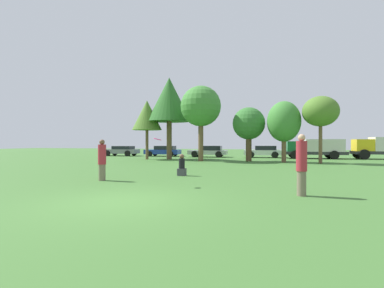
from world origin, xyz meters
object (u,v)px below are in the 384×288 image
person_thrower (102,160)px  tree_2 (201,107)px  parked_car_grey (122,150)px  parked_car_white (263,151)px  tree_1 (169,100)px  parked_car_silver (209,151)px  delivery_truck_yellow (382,147)px  tree_0 (147,115)px  tree_3 (249,124)px  tree_4 (284,122)px  tree_5 (321,112)px  bystander_sitting (182,166)px  delivery_truck_green (315,148)px  person_catcher (302,164)px  parked_car_blue (163,151)px  frisbee (158,139)px

person_thrower → tree_2: tree_2 is taller
parked_car_grey → parked_car_white: parked_car_white is taller
tree_1 → parked_car_silver: bearing=61.3°
person_thrower → delivery_truck_yellow: 27.40m
tree_0 → delivery_truck_yellow: (21.98, 6.38, -3.01)m
tree_3 → tree_4: (2.89, -0.66, 0.10)m
tree_1 → delivery_truck_yellow: bearing=15.8°
tree_2 → parked_car_silver: bearing=96.5°
tree_5 → delivery_truck_yellow: tree_5 is taller
person_thrower → parked_car_white: bearing=84.4°
tree_4 → bystander_sitting: bearing=-115.1°
delivery_truck_green → delivery_truck_yellow: delivery_truck_yellow is taller
tree_5 → person_thrower: bearing=-128.8°
person_catcher → parked_car_blue: size_ratio=0.46×
parked_car_blue → delivery_truck_yellow: delivery_truck_yellow is taller
parked_car_grey → parked_car_blue: 5.22m
tree_1 → parked_car_silver: (2.81, 5.14, -5.08)m
parked_car_blue → tree_3: bearing=145.3°
parked_car_grey → tree_4: bearing=157.5°
bystander_sitting → delivery_truck_green: size_ratio=0.18×
tree_4 → tree_5: tree_5 is taller
person_catcher → delivery_truck_yellow: 24.54m
bystander_sitting → parked_car_silver: bearing=97.9°
tree_2 → tree_3: 4.43m
frisbee → parked_car_grey: size_ratio=0.07×
delivery_truck_yellow → tree_0: bearing=13.3°
frisbee → tree_0: bearing=115.6°
tree_0 → parked_car_white: (10.73, 6.36, -3.56)m
parked_car_silver → tree_2: bearing=93.5°
tree_0 → parked_car_grey: (-5.91, 5.70, -3.59)m
tree_4 → tree_1: bearing=171.4°
parked_car_silver → parked_car_white: 5.93m
person_catcher → tree_2: size_ratio=0.29×
tree_2 → parked_car_white: 9.97m
tree_0 → tree_5: (15.27, -1.37, -0.20)m
frisbee → tree_2: size_ratio=0.04×
tree_2 → delivery_truck_yellow: bearing=24.8°
tree_4 → parked_car_silver: tree_4 is taller
tree_0 → tree_4: size_ratio=1.13×
tree_3 → tree_1: bearing=173.0°
person_thrower → parked_car_grey: 22.95m
parked_car_blue → parked_car_white: size_ratio=1.04×
delivery_truck_yellow → tree_1: bearing=12.9°
tree_2 → parked_car_white: size_ratio=1.63×
person_thrower → parked_car_grey: size_ratio=0.42×
tree_2 → delivery_truck_yellow: 18.36m
parked_car_white → delivery_truck_yellow: 11.26m
bystander_sitting → parked_car_grey: bearing=126.6°
bystander_sitting → tree_0: bearing=121.2°
frisbee → delivery_truck_yellow: bearing=56.4°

